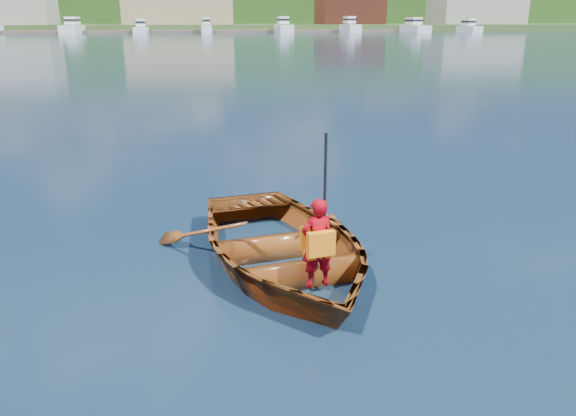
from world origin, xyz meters
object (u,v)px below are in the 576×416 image
(child_paddler, at_px, (317,242))
(marina_yachts, at_px, (211,27))
(rowboat, at_px, (282,246))
(dock, at_px, (163,32))

(child_paddler, relative_size, marina_yachts, 0.01)
(rowboat, distance_m, dock, 147.67)
(rowboat, height_order, child_paddler, child_paddler)
(dock, distance_m, marina_yachts, 13.22)
(rowboat, height_order, dock, dock)
(rowboat, height_order, marina_yachts, marina_yachts)
(dock, xyz_separation_m, marina_yachts, (12.31, -4.69, 1.02))
(child_paddler, xyz_separation_m, marina_yachts, (2.73, 143.55, 0.75))
(rowboat, bearing_deg, child_paddler, -70.36)
(child_paddler, bearing_deg, dock, 93.70)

